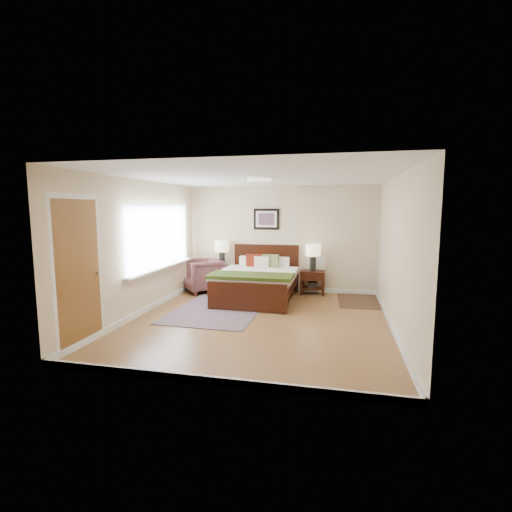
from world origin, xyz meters
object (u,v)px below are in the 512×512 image
bed (258,277)px  nightstand_left (222,271)px  armchair (203,275)px  lamp_left (222,248)px  rug_persian (218,310)px  nightstand_right (313,280)px  lamp_right (313,252)px

bed → nightstand_left: bearing=144.6°
bed → nightstand_left: (-1.05, 0.75, -0.04)m
nightstand_left → armchair: bearing=-147.9°
lamp_left → rug_persian: 2.11m
rug_persian → nightstand_right: bearing=47.4°
bed → nightstand_right: size_ratio=3.70×
nightstand_left → armchair: (-0.40, -0.25, -0.08)m
bed → rug_persian: bearing=-119.3°
nightstand_left → lamp_left: bearing=90.0°
lamp_left → rug_persian: bearing=-75.0°
nightstand_right → nightstand_left: bearing=-179.8°
nightstand_left → rug_persian: (0.48, -1.77, -0.46)m
armchair → nightstand_left: bearing=82.2°
bed → lamp_right: bearing=34.1°
nightstand_right → lamp_right: 0.64m
bed → lamp_left: size_ratio=3.32×
nightstand_right → rug_persian: size_ratio=0.24×
nightstand_left → nightstand_right: nightstand_left is taller
nightstand_right → lamp_right: (-0.00, 0.01, 0.63)m
lamp_right → armchair: (-2.58, -0.27, -0.59)m
nightstand_left → armchair: armchair is taller
armchair → lamp_left: bearing=84.3°
bed → nightstand_left: 1.29m
rug_persian → armchair: bearing=121.4°
nightstand_right → rug_persian: 2.48m
nightstand_right → rug_persian: bearing=-133.9°
nightstand_left → armchair: 0.48m
lamp_right → nightstand_left: bearing=-179.5°
lamp_left → lamp_right: (2.18, 0.00, -0.04)m
bed → lamp_left: (-1.05, 0.77, 0.51)m
lamp_left → rug_persian: (0.48, -1.79, -1.01)m
bed → lamp_left: 1.40m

